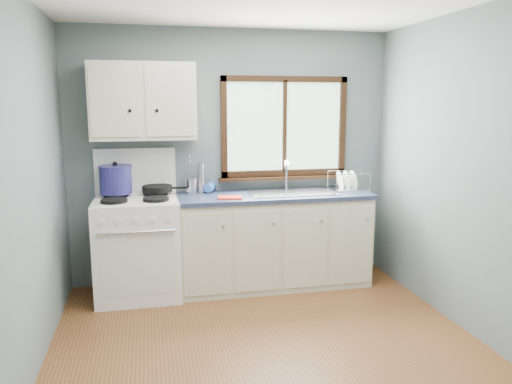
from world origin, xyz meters
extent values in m
cube|color=brown|center=(0.00, 0.00, -0.01)|extent=(3.20, 3.60, 0.02)
cube|color=slate|center=(0.00, 1.81, 1.25)|extent=(3.20, 0.02, 2.50)
cube|color=slate|center=(0.00, -1.81, 1.25)|extent=(3.20, 0.02, 2.50)
cube|color=slate|center=(-1.61, 0.00, 1.25)|extent=(0.02, 3.60, 2.50)
cube|color=slate|center=(1.61, 0.00, 1.25)|extent=(0.02, 3.60, 2.50)
cube|color=white|center=(-0.95, 1.47, 0.46)|extent=(0.76, 0.65, 0.92)
cube|color=white|center=(-0.95, 1.77, 1.14)|extent=(0.76, 0.05, 0.44)
cube|color=silver|center=(-0.95, 1.47, 0.93)|extent=(0.72, 0.59, 0.01)
cylinder|color=black|center=(-1.13, 1.32, 0.95)|extent=(0.23, 0.23, 0.03)
cylinder|color=black|center=(-0.77, 1.32, 0.95)|extent=(0.23, 0.23, 0.03)
cylinder|color=black|center=(-1.13, 1.61, 0.95)|extent=(0.23, 0.23, 0.03)
cylinder|color=black|center=(-0.77, 1.61, 0.95)|extent=(0.23, 0.23, 0.03)
cylinder|color=silver|center=(-0.95, 1.12, 0.70)|extent=(0.66, 0.02, 0.02)
cube|color=silver|center=(-0.95, 1.14, 0.40)|extent=(0.66, 0.01, 0.55)
cube|color=beige|center=(0.36, 1.49, 0.44)|extent=(1.85, 0.60, 0.88)
cube|color=black|center=(0.36, 1.51, 0.04)|extent=(1.85, 0.54, 0.08)
cube|color=#212A44|center=(0.36, 1.49, 0.90)|extent=(1.89, 0.64, 0.04)
cube|color=silver|center=(0.54, 1.49, 0.92)|extent=(0.84, 0.46, 0.01)
cube|color=silver|center=(0.34, 1.49, 0.85)|extent=(0.36, 0.40, 0.14)
cube|color=silver|center=(0.74, 1.49, 0.85)|extent=(0.36, 0.40, 0.14)
cylinder|color=silver|center=(0.54, 1.69, 1.06)|extent=(0.02, 0.02, 0.28)
cylinder|color=silver|center=(0.54, 1.62, 1.19)|extent=(0.02, 0.16, 0.02)
sphere|color=silver|center=(0.54, 1.69, 1.20)|extent=(0.04, 0.04, 0.04)
cube|color=#9EC6A8|center=(0.54, 1.79, 1.55)|extent=(1.22, 0.01, 0.92)
cube|color=black|center=(0.54, 1.77, 2.02)|extent=(1.30, 0.05, 0.06)
cube|color=black|center=(0.54, 1.77, 1.08)|extent=(1.30, 0.05, 0.06)
cube|color=black|center=(-0.08, 1.77, 1.55)|extent=(0.06, 0.05, 1.00)
cube|color=black|center=(1.16, 1.77, 1.55)|extent=(0.06, 0.05, 1.00)
cube|color=black|center=(0.54, 1.77, 1.55)|extent=(0.03, 0.05, 0.92)
cube|color=black|center=(0.54, 1.74, 1.03)|extent=(1.36, 0.10, 0.03)
cube|color=beige|center=(-0.85, 1.63, 1.80)|extent=(0.95, 0.32, 0.70)
cube|color=beige|center=(-1.09, 1.46, 1.80)|extent=(0.44, 0.01, 0.62)
cube|color=beige|center=(-0.61, 1.46, 1.80)|extent=(0.44, 0.01, 0.62)
sphere|color=black|center=(-0.97, 1.45, 1.72)|extent=(0.03, 0.03, 0.03)
sphere|color=black|center=(-0.73, 1.45, 1.72)|extent=(0.03, 0.03, 0.03)
cylinder|color=black|center=(-0.75, 1.62, 0.99)|extent=(0.28, 0.28, 0.06)
cube|color=black|center=(-0.55, 1.62, 0.99)|extent=(0.16, 0.03, 0.02)
cylinder|color=navy|center=(-1.13, 1.60, 1.08)|extent=(0.37, 0.37, 0.25)
cylinder|color=navy|center=(-1.13, 1.60, 1.21)|extent=(0.38, 0.38, 0.02)
sphere|color=black|center=(-1.13, 1.60, 1.23)|extent=(0.06, 0.06, 0.04)
cylinder|color=silver|center=(-0.42, 1.69, 1.00)|extent=(0.16, 0.16, 0.15)
cylinder|color=silver|center=(-0.40, 1.69, 1.15)|extent=(0.01, 0.01, 0.22)
cylinder|color=silver|center=(-0.43, 1.71, 1.17)|extent=(0.01, 0.01, 0.26)
cylinder|color=silver|center=(-0.43, 1.67, 1.14)|extent=(0.01, 0.01, 0.20)
cylinder|color=silver|center=(-0.33, 1.68, 1.07)|extent=(0.08, 0.08, 0.29)
imported|color=blue|center=(-0.27, 1.62, 1.05)|extent=(0.13, 0.13, 0.25)
cube|color=red|center=(-0.10, 1.34, 0.93)|extent=(0.25, 0.19, 0.02)
cube|color=silver|center=(1.15, 1.55, 0.93)|extent=(0.38, 0.29, 0.01)
cylinder|color=silver|center=(0.97, 1.42, 1.01)|extent=(0.01, 0.01, 0.18)
cylinder|color=silver|center=(1.32, 1.41, 1.01)|extent=(0.01, 0.01, 0.18)
cylinder|color=silver|center=(0.98, 1.69, 1.01)|extent=(0.01, 0.01, 0.18)
cylinder|color=silver|center=(1.33, 1.68, 1.01)|extent=(0.01, 0.01, 0.18)
cylinder|color=silver|center=(1.15, 1.42, 1.10)|extent=(0.35, 0.02, 0.01)
cylinder|color=silver|center=(1.15, 1.68, 1.10)|extent=(0.35, 0.02, 0.01)
cylinder|color=white|center=(1.06, 1.55, 1.02)|extent=(0.06, 0.20, 0.19)
cylinder|color=white|center=(1.13, 1.55, 1.02)|extent=(0.06, 0.20, 0.19)
cylinder|color=white|center=(1.20, 1.55, 1.02)|extent=(0.06, 0.20, 0.19)
camera|label=1|loc=(-0.83, -3.12, 1.79)|focal=35.00mm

